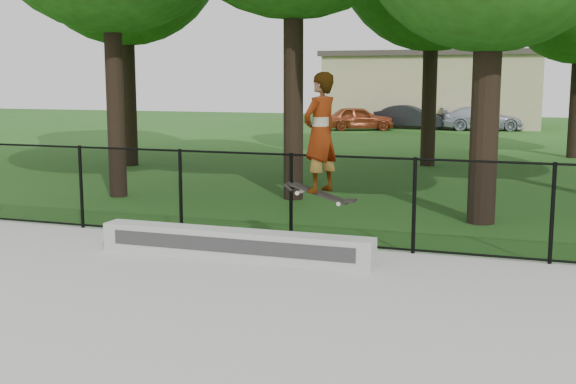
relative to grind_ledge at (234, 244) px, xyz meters
name	(u,v)px	position (x,y,z in m)	size (l,w,h in m)	color
grind_ledge	(234,244)	(0.00, 0.00, 0.00)	(4.29, 0.40, 0.43)	#B7B7B2
car_a	(359,118)	(-4.78, 28.17, 0.36)	(1.50, 3.71, 1.27)	maroon
car_b	(411,117)	(-2.33, 30.29, 0.37)	(1.38, 3.58, 1.30)	black
car_c	(482,119)	(1.49, 30.22, 0.35)	(1.75, 3.96, 1.25)	#9EA3B3
skater_airborne	(320,135)	(1.39, -0.15, 1.69)	(0.82, 0.72, 1.86)	black
chainlink_fence	(291,199)	(0.50, 1.20, 0.53)	(16.06, 0.06, 1.50)	black
distant_building	(434,89)	(-1.50, 33.30, 1.89)	(12.40, 6.40, 4.30)	#C0B786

